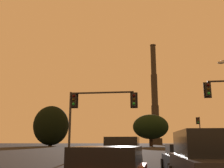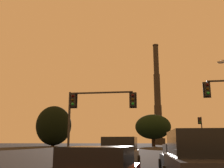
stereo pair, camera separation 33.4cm
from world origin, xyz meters
The scene contains 8 objects.
hatchback_center_lane_front centered at (-0.07, 13.65, 0.66)m, with size 2.06×4.17×1.44m.
suv_center_lane_second centered at (-0.06, 7.08, 0.90)m, with size 2.17×4.93×1.86m.
pickup_truck_left_lane_front centered at (-3.30, 13.19, 0.80)m, with size 2.36×5.56×1.82m.
traffic_light_overhead_left centered at (-6.02, 19.55, 4.20)m, with size 5.56×0.50×5.48m.
traffic_light_far_right centered at (7.52, 48.42, 3.91)m, with size 0.78×0.50×5.96m.
smokestack centered at (3.52, 154.90, 23.65)m, with size 6.99×6.99×60.45m.
treeline_left_mid centered at (-38.08, 96.75, 7.70)m, with size 13.53×12.18×15.18m.
treeline_center_right centered at (-0.42, 92.00, 6.65)m, with size 12.27×11.04×10.91m.
Camera 2 is at (-1.53, -0.61, 1.54)m, focal length 42.00 mm.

